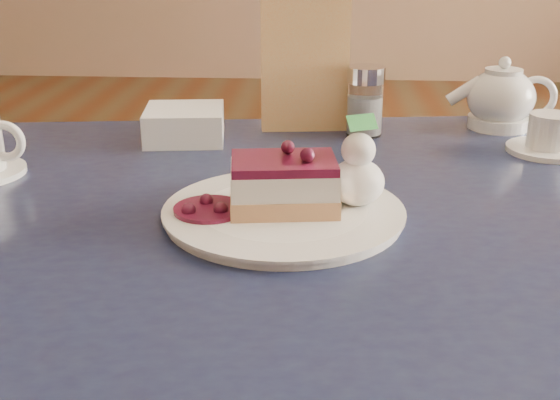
# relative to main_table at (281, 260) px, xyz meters

# --- Properties ---
(main_table) EXTENTS (1.32, 0.96, 0.77)m
(main_table) POSITION_rel_main_table_xyz_m (0.00, 0.00, 0.00)
(main_table) COLOR #1B2440
(main_table) RESTS_ON ground
(dessert_plate) EXTENTS (0.28, 0.28, 0.01)m
(dessert_plate) POSITION_rel_main_table_xyz_m (0.01, -0.05, 0.09)
(dessert_plate) COLOR white
(dessert_plate) RESTS_ON main_table
(cheesecake_slice) EXTENTS (0.13, 0.10, 0.06)m
(cheesecake_slice) POSITION_rel_main_table_xyz_m (0.01, -0.05, 0.12)
(cheesecake_slice) COLOR tan
(cheesecake_slice) RESTS_ON dessert_plate
(whipped_cream) EXTENTS (0.06, 0.06, 0.06)m
(whipped_cream) POSITION_rel_main_table_xyz_m (0.09, -0.03, 0.12)
(whipped_cream) COLOR white
(whipped_cream) RESTS_ON dessert_plate
(berry_sauce) EXTENTS (0.08, 0.08, 0.01)m
(berry_sauce) POSITION_rel_main_table_xyz_m (-0.08, -0.07, 0.10)
(berry_sauce) COLOR #44112D
(berry_sauce) RESTS_ON dessert_plate
(tea_set) EXTENTS (0.21, 0.25, 0.11)m
(tea_set) POSITION_rel_main_table_xyz_m (0.36, 0.34, 0.12)
(tea_set) COLOR white
(tea_set) RESTS_ON main_table
(menu_card) EXTENTS (0.15, 0.05, 0.23)m
(menu_card) POSITION_rel_main_table_xyz_m (0.02, 0.34, 0.19)
(menu_card) COLOR beige
(menu_card) RESTS_ON main_table
(sugar_shaker) EXTENTS (0.06, 0.06, 0.11)m
(sugar_shaker) POSITION_rel_main_table_xyz_m (0.12, 0.31, 0.14)
(sugar_shaker) COLOR white
(sugar_shaker) RESTS_ON main_table
(napkin_stack) EXTENTS (0.14, 0.14, 0.05)m
(napkin_stack) POSITION_rel_main_table_xyz_m (-0.17, 0.27, 0.11)
(napkin_stack) COLOR white
(napkin_stack) RESTS_ON main_table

